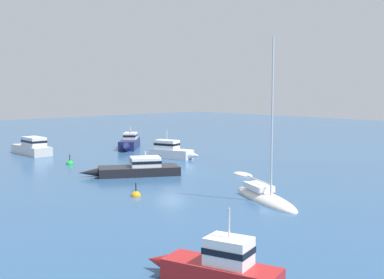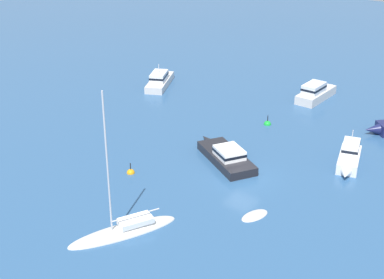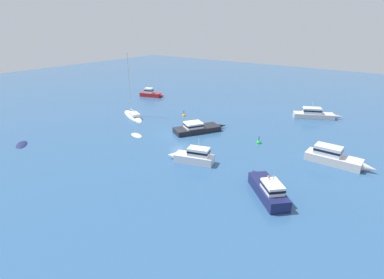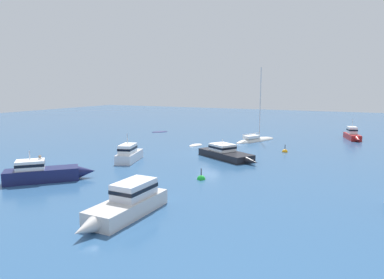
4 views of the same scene
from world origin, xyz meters
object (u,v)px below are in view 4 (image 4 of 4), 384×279
object	(u,v)px
cabin_cruiser	(353,135)
motor_cruiser	(127,203)
powerboat_1	(44,172)
sailboat	(255,140)
channel_buoy	(285,152)
cabin_cruiser_1	(226,153)
mooring_buoy	(201,179)
tender	(160,132)
dinghy	(196,145)
powerboat	(130,154)

from	to	relation	value
cabin_cruiser	motor_cruiser	bearing A→B (deg)	-32.89
powerboat_1	motor_cruiser	bearing A→B (deg)	-62.45
sailboat	channel_buoy	xyz separation A→B (m)	(-6.75, -5.60, -0.10)
cabin_cruiser_1	powerboat_1	xyz separation A→B (m)	(-15.61, 10.45, 0.16)
sailboat	cabin_cruiser_1	size ratio (longest dim) A/B	1.37
channel_buoy	mooring_buoy	bearing A→B (deg)	166.04
tender	sailboat	bearing A→B (deg)	116.68
cabin_cruiser_1	mooring_buoy	world-z (taller)	cabin_cruiser_1
dinghy	powerboat_1	distance (m)	22.00
powerboat	sailboat	size ratio (longest dim) A/B	0.52
powerboat_1	motor_cruiser	world-z (taller)	powerboat_1
dinghy	motor_cruiser	distance (m)	26.01
sailboat	motor_cruiser	bearing A→B (deg)	-153.58
cabin_cruiser	powerboat_1	world-z (taller)	cabin_cruiser
cabin_cruiser	cabin_cruiser_1	world-z (taller)	cabin_cruiser
cabin_cruiser	powerboat	world-z (taller)	powerboat
powerboat	cabin_cruiser	bearing A→B (deg)	-55.05
cabin_cruiser_1	mooring_buoy	bearing A→B (deg)	-52.49
cabin_cruiser_1	channel_buoy	world-z (taller)	cabin_cruiser_1
sailboat	motor_cruiser	xyz separation A→B (m)	(-32.30, -0.98, 0.69)
cabin_cruiser	powerboat_1	bearing A→B (deg)	-48.35
sailboat	powerboat_1	distance (m)	30.64
tender	mooring_buoy	bearing A→B (deg)	72.24
tender	channel_buoy	distance (m)	25.10
cabin_cruiser_1	dinghy	size ratio (longest dim) A/B	3.14
powerboat	channel_buoy	size ratio (longest dim) A/B	4.57
tender	channel_buoy	bearing A→B (deg)	103.05
tender	motor_cruiser	xyz separation A→B (m)	(-34.77, -18.73, 0.80)
cabin_cruiser	mooring_buoy	size ratio (longest dim) A/B	4.33
powerboat	sailboat	bearing A→B (deg)	-40.74
powerboat_1	tender	world-z (taller)	powerboat_1
powerboat	tender	xyz separation A→B (m)	(21.61, 9.34, -0.78)
tender	channel_buoy	xyz separation A→B (m)	(-9.22, -23.34, 0.01)
dinghy	channel_buoy	distance (m)	11.78
dinghy	powerboat	bearing A→B (deg)	-176.04
powerboat	mooring_buoy	distance (m)	10.67
dinghy	tender	distance (m)	15.15
powerboat_1	mooring_buoy	xyz separation A→B (m)	(6.27, -11.69, -0.74)
powerboat_1	tender	size ratio (longest dim) A/B	1.97
cabin_cruiser	sailboat	xyz separation A→B (m)	(-7.85, 12.69, -0.57)
cabin_cruiser_1	dinghy	bearing A→B (deg)	167.44
powerboat	dinghy	distance (m)	12.07
dinghy	channel_buoy	size ratio (longest dim) A/B	2.06
powerboat	powerboat_1	bearing A→B (deg)	153.43
mooring_buoy	cabin_cruiser_1	bearing A→B (deg)	7.54
cabin_cruiser	powerboat	size ratio (longest dim) A/B	1.00
tender	powerboat_1	bearing A→B (deg)	48.37
powerboat_1	tender	distance (m)	32.35
powerboat_1	sailboat	bearing A→B (deg)	25.36
motor_cruiser	mooring_buoy	bearing A→B (deg)	176.95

